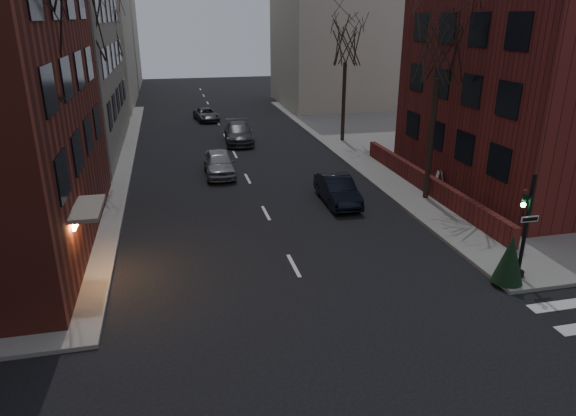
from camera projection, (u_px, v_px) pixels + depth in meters
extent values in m
cube|color=maroon|center=(553.00, 90.00, 28.44)|extent=(12.00, 14.00, 11.00)
cube|color=maroon|center=(426.00, 182.00, 28.63)|extent=(0.35, 16.00, 1.00)
cube|color=#BAB19D|center=(57.00, 20.00, 53.40)|extent=(14.00, 16.00, 18.00)
cube|color=#BAB19D|center=(346.00, 29.00, 55.52)|extent=(14.00, 14.00, 16.00)
cube|color=#BAB19D|center=(98.00, 34.00, 70.03)|extent=(10.00, 12.00, 14.00)
cylinder|color=black|center=(526.00, 227.00, 18.71)|extent=(0.14, 0.14, 4.00)
cylinder|color=black|center=(518.00, 273.00, 19.37)|extent=(0.44, 0.44, 0.20)
imported|color=black|center=(524.00, 206.00, 18.35)|extent=(0.16, 0.20, 1.00)
sphere|color=#19FF4C|center=(523.00, 205.00, 18.28)|extent=(0.18, 0.18, 0.18)
cube|color=white|center=(530.00, 219.00, 18.47)|extent=(0.70, 0.03, 0.22)
cylinder|color=#2D231C|center=(54.00, 183.00, 19.26)|extent=(0.28, 0.28, 6.65)
cylinder|color=#2D231C|center=(93.00, 120.00, 30.14)|extent=(0.28, 0.28, 7.00)
cylinder|color=#2D231C|center=(114.00, 93.00, 43.03)|extent=(0.28, 0.28, 6.30)
cylinder|color=#2D231C|center=(431.00, 140.00, 26.68)|extent=(0.28, 0.28, 6.30)
cylinder|color=#2D231C|center=(344.00, 102.00, 39.51)|extent=(0.28, 0.28, 5.95)
cylinder|color=black|center=(97.00, 143.00, 26.79)|extent=(0.12, 0.12, 6.00)
sphere|color=#FFA54C|center=(89.00, 82.00, 25.70)|extent=(0.36, 0.36, 0.36)
cylinder|color=black|center=(123.00, 91.00, 45.04)|extent=(0.12, 0.12, 6.00)
sphere|color=#FFA54C|center=(119.00, 55.00, 43.95)|extent=(0.36, 0.36, 0.36)
imported|color=black|center=(337.00, 190.00, 27.18)|extent=(1.61, 4.40, 1.44)
imported|color=gray|center=(219.00, 163.00, 31.98)|extent=(1.87, 4.50, 1.52)
imported|color=#3B3B40|center=(239.00, 133.00, 40.16)|extent=(2.46, 5.34, 1.51)
imported|color=#3E3E42|center=(206.00, 114.00, 48.73)|extent=(2.48, 4.39, 1.16)
cube|color=silver|center=(439.00, 180.00, 29.06)|extent=(0.65, 0.76, 1.02)
cone|color=#163218|center=(510.00, 259.00, 18.65)|extent=(1.47, 1.47, 1.85)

